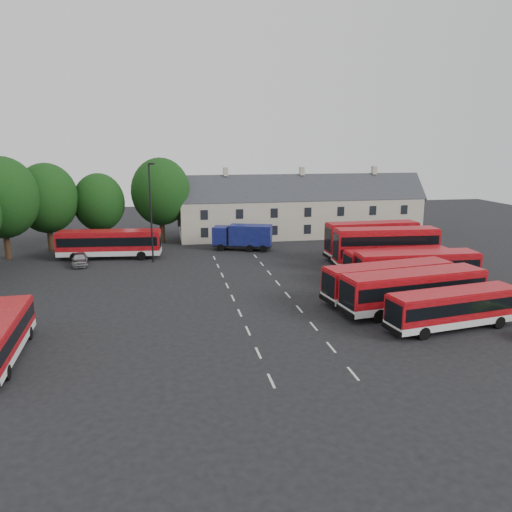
% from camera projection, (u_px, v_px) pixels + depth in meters
% --- Properties ---
extents(ground, '(140.00, 140.00, 0.00)m').
position_uv_depth(ground, '(236.00, 305.00, 42.23)').
color(ground, black).
rests_on(ground, ground).
extents(lane_markings, '(5.15, 33.80, 0.01)m').
position_uv_depth(lane_markings, '(261.00, 296.00, 44.59)').
color(lane_markings, beige).
rests_on(lane_markings, ground).
extents(treeline, '(29.92, 32.59, 12.01)m').
position_uv_depth(treeline, '(27.00, 205.00, 55.59)').
color(treeline, black).
rests_on(treeline, ground).
extents(terrace_houses, '(35.70, 7.13, 10.06)m').
position_uv_depth(terrace_houses, '(301.00, 210.00, 72.63)').
color(terrace_houses, beige).
rests_on(terrace_houses, ground).
extents(bus_row_a, '(10.65, 3.91, 2.94)m').
position_uv_depth(bus_row_a, '(454.00, 306.00, 36.48)').
color(bus_row_a, silver).
rests_on(bus_row_a, ground).
extents(bus_row_b, '(12.34, 4.36, 3.41)m').
position_uv_depth(bus_row_b, '(414.00, 288.00, 39.99)').
color(bus_row_b, silver).
rests_on(bus_row_b, ground).
extents(bus_row_c, '(11.88, 4.38, 3.28)m').
position_uv_depth(bus_row_c, '(388.00, 279.00, 42.97)').
color(bus_row_c, silver).
rests_on(bus_row_c, ground).
extents(bus_row_d, '(11.85, 3.24, 3.32)m').
position_uv_depth(bus_row_d, '(417.00, 266.00, 47.48)').
color(bus_row_d, silver).
rests_on(bus_row_d, ground).
extents(bus_row_e, '(10.96, 3.03, 3.07)m').
position_uv_depth(bus_row_e, '(398.00, 262.00, 49.73)').
color(bus_row_e, silver).
rests_on(bus_row_e, ground).
extents(bus_dd_south, '(11.21, 3.29, 4.54)m').
position_uv_depth(bus_dd_south, '(386.00, 246.00, 53.55)').
color(bus_dd_south, silver).
rests_on(bus_dd_south, ground).
extents(bus_dd_north, '(10.85, 2.73, 4.43)m').
position_uv_depth(bus_dd_north, '(372.00, 238.00, 58.22)').
color(bus_dd_north, silver).
rests_on(bus_dd_north, ground).
extents(bus_west, '(2.68, 9.88, 2.77)m').
position_uv_depth(bus_west, '(0.00, 334.00, 31.36)').
color(bus_west, silver).
rests_on(bus_west, ground).
extents(bus_north, '(12.05, 3.83, 3.35)m').
position_uv_depth(bus_north, '(110.00, 242.00, 58.76)').
color(bus_north, silver).
rests_on(bus_north, ground).
extents(box_truck, '(7.77, 4.56, 3.25)m').
position_uv_depth(box_truck, '(243.00, 236.00, 63.47)').
color(box_truck, black).
rests_on(box_truck, ground).
extents(silver_car, '(2.14, 4.34, 1.42)m').
position_uv_depth(silver_car, '(80.00, 259.00, 55.76)').
color(silver_car, '#9EA1A5').
rests_on(silver_car, ground).
extents(lamppost, '(0.78, 0.49, 11.27)m').
position_uv_depth(lamppost, '(151.00, 210.00, 56.00)').
color(lamppost, black).
rests_on(lamppost, ground).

